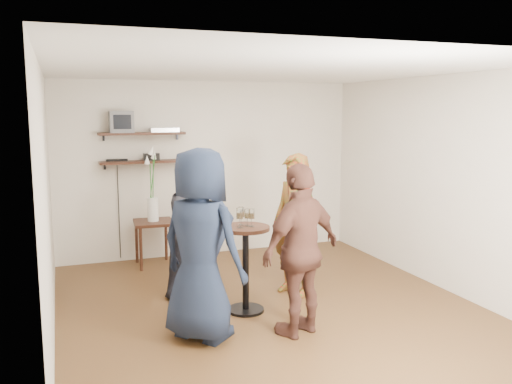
{
  "coord_description": "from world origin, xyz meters",
  "views": [
    {
      "loc": [
        -2.12,
        -5.37,
        2.19
      ],
      "look_at": [
        -0.01,
        0.4,
        1.25
      ],
      "focal_mm": 38.0,
      "sensor_mm": 36.0,
      "label": 1
    }
  ],
  "objects_px": {
    "person_brown": "(301,250)",
    "person_dark": "(195,228)",
    "radio": "(152,157)",
    "drinks_table": "(246,257)",
    "person_navy": "(201,245)",
    "person_plaid": "(295,225)",
    "crt_monitor": "(121,122)",
    "side_table": "(153,228)",
    "dvd_deck": "(164,130)"
  },
  "relations": [
    {
      "from": "radio",
      "to": "side_table",
      "type": "bearing_deg",
      "value": -99.52
    },
    {
      "from": "person_plaid",
      "to": "crt_monitor",
      "type": "bearing_deg",
      "value": -164.75
    },
    {
      "from": "dvd_deck",
      "to": "drinks_table",
      "type": "bearing_deg",
      "value": -80.25
    },
    {
      "from": "person_plaid",
      "to": "person_dark",
      "type": "height_order",
      "value": "person_plaid"
    },
    {
      "from": "radio",
      "to": "person_plaid",
      "type": "height_order",
      "value": "person_plaid"
    },
    {
      "from": "dvd_deck",
      "to": "person_brown",
      "type": "height_order",
      "value": "dvd_deck"
    },
    {
      "from": "radio",
      "to": "person_plaid",
      "type": "distance_m",
      "value": 2.53
    },
    {
      "from": "crt_monitor",
      "to": "person_dark",
      "type": "height_order",
      "value": "crt_monitor"
    },
    {
      "from": "crt_monitor",
      "to": "person_brown",
      "type": "height_order",
      "value": "crt_monitor"
    },
    {
      "from": "dvd_deck",
      "to": "side_table",
      "type": "bearing_deg",
      "value": -131.77
    },
    {
      "from": "side_table",
      "to": "person_brown",
      "type": "distance_m",
      "value": 3.04
    },
    {
      "from": "radio",
      "to": "person_navy",
      "type": "xyz_separation_m",
      "value": [
        -0.03,
        -2.89,
        -0.6
      ]
    },
    {
      "from": "dvd_deck",
      "to": "person_plaid",
      "type": "relative_size",
      "value": 0.24
    },
    {
      "from": "dvd_deck",
      "to": "crt_monitor",
      "type": "bearing_deg",
      "value": 180.0
    },
    {
      "from": "person_plaid",
      "to": "person_navy",
      "type": "height_order",
      "value": "person_navy"
    },
    {
      "from": "person_brown",
      "to": "person_dark",
      "type": "bearing_deg",
      "value": -87.04
    },
    {
      "from": "drinks_table",
      "to": "person_navy",
      "type": "bearing_deg",
      "value": -140.97
    },
    {
      "from": "person_navy",
      "to": "radio",
      "type": "bearing_deg",
      "value": -39.6
    },
    {
      "from": "drinks_table",
      "to": "person_navy",
      "type": "xyz_separation_m",
      "value": [
        -0.62,
        -0.51,
        0.31
      ]
    },
    {
      "from": "crt_monitor",
      "to": "side_table",
      "type": "bearing_deg",
      "value": -35.38
    },
    {
      "from": "dvd_deck",
      "to": "person_dark",
      "type": "distance_m",
      "value": 2.0
    },
    {
      "from": "person_dark",
      "to": "person_brown",
      "type": "xyz_separation_m",
      "value": [
        0.7,
        -1.45,
        0.03
      ]
    },
    {
      "from": "side_table",
      "to": "person_dark",
      "type": "distance_m",
      "value": 1.47
    },
    {
      "from": "side_table",
      "to": "person_navy",
      "type": "distance_m",
      "value": 2.66
    },
    {
      "from": "crt_monitor",
      "to": "drinks_table",
      "type": "distance_m",
      "value": 2.94
    },
    {
      "from": "dvd_deck",
      "to": "drinks_table",
      "type": "distance_m",
      "value": 2.74
    },
    {
      "from": "person_dark",
      "to": "person_navy",
      "type": "relative_size",
      "value": 0.89
    },
    {
      "from": "person_plaid",
      "to": "person_brown",
      "type": "relative_size",
      "value": 1.0
    },
    {
      "from": "drinks_table",
      "to": "person_plaid",
      "type": "bearing_deg",
      "value": 25.02
    },
    {
      "from": "dvd_deck",
      "to": "radio",
      "type": "relative_size",
      "value": 1.82
    },
    {
      "from": "radio",
      "to": "person_dark",
      "type": "height_order",
      "value": "person_dark"
    },
    {
      "from": "dvd_deck",
      "to": "person_navy",
      "type": "distance_m",
      "value": 3.06
    },
    {
      "from": "side_table",
      "to": "person_dark",
      "type": "relative_size",
      "value": 0.39
    },
    {
      "from": "dvd_deck",
      "to": "side_table",
      "type": "relative_size",
      "value": 0.63
    },
    {
      "from": "person_dark",
      "to": "person_navy",
      "type": "bearing_deg",
      "value": -129.92
    },
    {
      "from": "person_dark",
      "to": "person_plaid",
      "type": "bearing_deg",
      "value": -46.92
    },
    {
      "from": "person_navy",
      "to": "person_brown",
      "type": "height_order",
      "value": "person_navy"
    },
    {
      "from": "person_navy",
      "to": "person_brown",
      "type": "xyz_separation_m",
      "value": [
        0.94,
        -0.23,
        -0.08
      ]
    },
    {
      "from": "side_table",
      "to": "person_navy",
      "type": "bearing_deg",
      "value": -89.68
    },
    {
      "from": "radio",
      "to": "person_navy",
      "type": "height_order",
      "value": "person_navy"
    },
    {
      "from": "radio",
      "to": "drinks_table",
      "type": "xyz_separation_m",
      "value": [
        0.6,
        -2.38,
        -0.91
      ]
    },
    {
      "from": "drinks_table",
      "to": "side_table",
      "type": "bearing_deg",
      "value": 106.74
    },
    {
      "from": "dvd_deck",
      "to": "person_brown",
      "type": "bearing_deg",
      "value": -76.97
    },
    {
      "from": "drinks_table",
      "to": "person_navy",
      "type": "relative_size",
      "value": 0.51
    },
    {
      "from": "radio",
      "to": "person_dark",
      "type": "xyz_separation_m",
      "value": [
        0.21,
        -1.68,
        -0.7
      ]
    },
    {
      "from": "crt_monitor",
      "to": "dvd_deck",
      "type": "distance_m",
      "value": 0.6
    },
    {
      "from": "dvd_deck",
      "to": "person_dark",
      "type": "relative_size",
      "value": 0.25
    },
    {
      "from": "person_navy",
      "to": "person_plaid",
      "type": "bearing_deg",
      "value": -97.01
    },
    {
      "from": "dvd_deck",
      "to": "drinks_table",
      "type": "xyz_separation_m",
      "value": [
        0.41,
        -2.38,
        -1.29
      ]
    },
    {
      "from": "person_plaid",
      "to": "drinks_table",
      "type": "bearing_deg",
      "value": -90.0
    }
  ]
}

